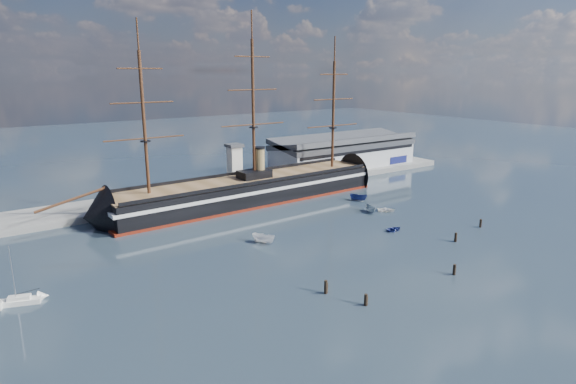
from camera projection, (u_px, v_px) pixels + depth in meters
ground at (283, 218)px, 136.41m from camera, size 600.00×600.00×0.00m
quay at (249, 189)px, 170.57m from camera, size 180.00×18.00×2.00m
warehouse at (344, 152)px, 198.46m from camera, size 63.00×21.00×11.60m
quay_tower at (235, 165)px, 161.90m from camera, size 5.00×5.00×15.00m
warship at (244, 191)px, 150.83m from camera, size 113.14×19.16×53.94m
sailboat at (19, 300)px, 86.20m from camera, size 7.28×4.20×11.19m
motorboat_a at (264, 243)px, 116.78m from camera, size 7.67×5.60×2.90m
motorboat_b at (394, 231)px, 125.91m from camera, size 1.32×2.94×1.34m
motorboat_c at (370, 212)px, 142.15m from camera, size 6.84×4.23×2.57m
motorboat_e at (386, 211)px, 143.09m from camera, size 3.15×3.30×1.52m
motorboat_f at (358, 201)px, 155.00m from camera, size 7.20×5.33×2.72m
piling_near_left at (326, 293)px, 90.46m from camera, size 0.64×0.64×3.34m
piling_near_mid at (454, 275)px, 98.77m from camera, size 0.64×0.64×2.94m
piling_near_right at (455, 242)px, 117.77m from camera, size 0.64×0.64×3.04m
piling_far_right at (480, 227)px, 128.64m from camera, size 0.64×0.64×2.98m
piling_extra at (366, 305)px, 85.86m from camera, size 0.64×0.64×2.88m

